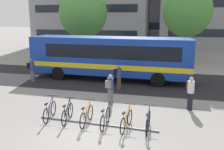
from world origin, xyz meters
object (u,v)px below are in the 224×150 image
Objects in this scene: commuter_black_pack_0 at (118,76)px; street_tree_1 at (83,14)px; parked_bicycle_blue_5 at (148,122)px; street_tree_0 at (187,11)px; parked_bicycle_orange_2 at (87,116)px; parked_bicycle_black_1 at (67,113)px; parked_bicycle_white_3 at (105,118)px; city_bus at (109,56)px; parked_bicycle_purple_0 at (50,111)px; commuter_red_pack_3 at (191,91)px; parked_bicycle_orange_4 at (126,121)px; commuter_grey_pack_1 at (110,87)px; commuter_black_pack_2 at (32,69)px.

street_tree_1 is (-6.21, 10.66, 4.05)m from commuter_black_pack_0.
street_tree_0 is at bearing -6.57° from parked_bicycle_blue_5.
parked_bicycle_blue_5 is at bearing -91.26° from parked_bicycle_orange_2.
street_tree_1 is at bearing 27.33° from parked_bicycle_blue_5.
commuter_black_pack_0 reaches higher than parked_bicycle_black_1.
street_tree_0 is at bearing -12.97° from parked_bicycle_white_3.
city_bus is 1.59× the size of street_tree_1.
parked_bicycle_purple_0 is 0.99× the size of commuter_red_pack_3.
street_tree_1 is at bearing 31.34° from parked_bicycle_orange_4.
commuter_grey_pack_1 is 4.18m from commuter_red_pack_3.
commuter_black_pack_2 is at bearing -91.79° from street_tree_1.
parked_bicycle_blue_5 is (4.58, -0.19, 0.00)m from parked_bicycle_purple_0.
street_tree_1 is (0.32, 10.18, 4.00)m from commuter_black_pack_2.
parked_bicycle_purple_0 is 7.03m from commuter_red_pack_3.
commuter_black_pack_0 is at bearing 117.79° from city_bus.
parked_bicycle_black_1 is at bearing -64.17° from commuter_black_pack_2.
street_tree_0 reaches higher than commuter_black_pack_2.
commuter_red_pack_3 is (5.46, 2.96, 0.62)m from parked_bicycle_black_1.
parked_bicycle_orange_4 is (2.76, -0.20, 0.00)m from parked_bicycle_black_1.
commuter_black_pack_0 is (2.00, 5.66, 0.56)m from parked_bicycle_purple_0.
parked_bicycle_white_3 is 5.94m from commuter_black_pack_0.
street_tree_0 is at bearing -27.46° from parked_bicycle_purple_0.
commuter_black_pack_2 reaches higher than parked_bicycle_orange_4.
commuter_black_pack_2 reaches higher than commuter_grey_pack_1.
commuter_black_pack_2 is (-6.72, 3.39, 0.04)m from commuter_grey_pack_1.
commuter_grey_pack_1 is (0.34, 2.87, 0.57)m from parked_bicycle_orange_2.
city_bus is 7.27× the size of commuter_grey_pack_1.
parked_bicycle_white_3 is (1.82, -0.15, 0.00)m from parked_bicycle_black_1.
parked_bicycle_orange_4 is 1.00× the size of parked_bicycle_blue_5.
parked_bicycle_orange_2 is at bearing -101.71° from parked_bicycle_purple_0.
street_tree_1 reaches higher than parked_bicycle_orange_2.
city_bus is 7.02× the size of parked_bicycle_orange_2.
parked_bicycle_orange_2 and parked_bicycle_white_3 have the same top height.
parked_bicycle_purple_0 is 0.99× the size of parked_bicycle_orange_2.
parked_bicycle_purple_0 is 1.05× the size of commuter_black_pack_0.
parked_bicycle_orange_4 is at bearing -94.11° from parked_bicycle_orange_2.
parked_bicycle_blue_5 is (3.67, -0.13, 0.00)m from parked_bicycle_black_1.
city_bus is 5.80m from commuter_grey_pack_1.
parked_bicycle_purple_0 is 1.86m from parked_bicycle_orange_2.
street_tree_1 reaches higher than parked_bicycle_purple_0.
commuter_black_pack_0 reaches higher than parked_bicycle_orange_2.
commuter_black_pack_0 is (-1.67, 5.92, 0.56)m from parked_bicycle_orange_4.
city_bus reaches higher than commuter_grey_pack_1.
parked_bicycle_orange_4 is at bearing -101.09° from parked_bicycle_black_1.
city_bus reaches higher than parked_bicycle_black_1.
parked_bicycle_white_3 is 9.65m from commuter_black_pack_2.
street_tree_0 reaches higher than parked_bicycle_blue_5.
commuter_red_pack_3 is (6.37, 2.91, 0.62)m from parked_bicycle_purple_0.
commuter_black_pack_2 is (-8.19, 6.39, 0.61)m from parked_bicycle_orange_4.
parked_bicycle_orange_4 is at bearing -98.64° from street_tree_0.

